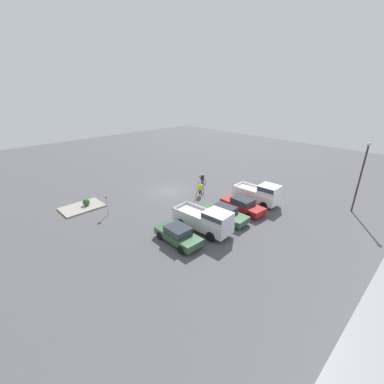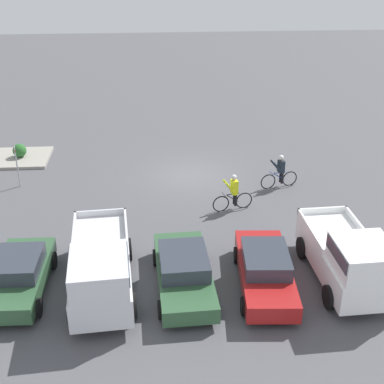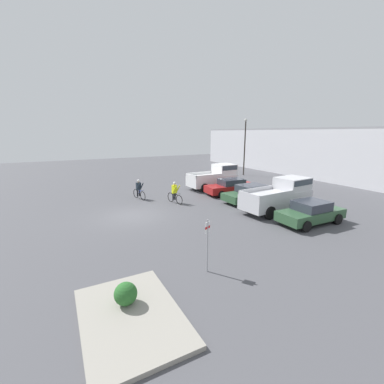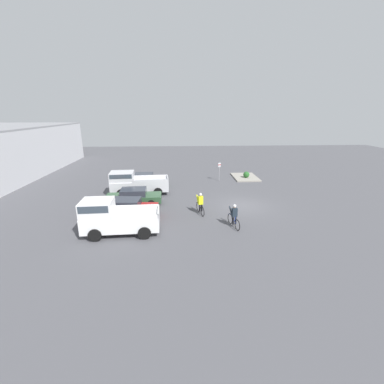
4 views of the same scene
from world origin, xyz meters
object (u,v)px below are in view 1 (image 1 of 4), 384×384
at_px(pickup_truck_1, 206,220).
at_px(cyclist_1, 202,180).
at_px(cyclist_0, 200,189).
at_px(lamppost, 361,173).
at_px(sedan_1, 224,213).
at_px(sedan_0, 242,205).
at_px(shrub, 86,202).
at_px(fire_lane_sign, 107,203).
at_px(sedan_2, 178,235).
at_px(pickup_truck_0, 260,193).

relative_size(pickup_truck_1, cyclist_1, 2.99).
height_order(cyclist_0, cyclist_1, cyclist_0).
bearing_deg(lamppost, sedan_1, -36.40).
height_order(sedan_0, shrub, sedan_0).
distance_m(fire_lane_sign, shrub, 3.54).
height_order(sedan_0, sedan_2, sedan_2).
distance_m(pickup_truck_1, fire_lane_sign, 10.02).
distance_m(sedan_2, shrub, 12.05).
distance_m(pickup_truck_1, sedan_2, 2.91).
height_order(sedan_1, lamppost, lamppost).
relative_size(sedan_0, cyclist_1, 2.56).
xyz_separation_m(pickup_truck_1, sedan_2, (2.84, -0.46, -0.47)).
relative_size(sedan_1, fire_lane_sign, 2.18).
bearing_deg(sedan_2, lamppost, 153.69).
distance_m(pickup_truck_0, cyclist_0, 6.66).
height_order(sedan_2, cyclist_1, cyclist_1).
relative_size(sedan_2, shrub, 5.91).
relative_size(cyclist_1, fire_lane_sign, 0.85).
distance_m(sedan_0, pickup_truck_1, 5.59).
bearing_deg(fire_lane_sign, cyclist_0, 163.02).
bearing_deg(sedan_2, cyclist_0, -146.40).
xyz_separation_m(cyclist_0, cyclist_1, (-2.53, -2.10, -0.02)).
bearing_deg(fire_lane_sign, lamppost, 137.80).
xyz_separation_m(pickup_truck_1, cyclist_1, (-7.78, -7.94, -0.36)).
height_order(pickup_truck_1, shrub, pickup_truck_1).
bearing_deg(pickup_truck_0, fire_lane_sign, -34.25).
bearing_deg(fire_lane_sign, sedan_0, 139.71).
bearing_deg(lamppost, sedan_0, -44.50).
xyz_separation_m(fire_lane_sign, shrub, (0.69, -3.38, -0.82)).
bearing_deg(sedan_0, lamppost, 135.50).
bearing_deg(pickup_truck_0, shrub, -41.74).
distance_m(cyclist_0, lamppost, 16.12).
xyz_separation_m(cyclist_1, lamppost, (-5.72, 15.55, 3.31)).
height_order(pickup_truck_0, cyclist_1, pickup_truck_0).
bearing_deg(sedan_0, pickup_truck_1, 1.89).
xyz_separation_m(cyclist_1, shrub, (13.14, -4.30, -0.30)).
bearing_deg(pickup_truck_1, cyclist_1, -134.42).
bearing_deg(pickup_truck_1, fire_lane_sign, -62.20).
height_order(cyclist_1, fire_lane_sign, fire_lane_sign).
xyz_separation_m(sedan_1, shrub, (8.13, -11.94, -0.17)).
xyz_separation_m(sedan_0, cyclist_0, (0.32, -5.65, 0.13)).
bearing_deg(sedan_2, pickup_truck_1, 170.72).
height_order(pickup_truck_0, sedan_2, pickup_truck_0).
bearing_deg(cyclist_0, cyclist_1, -140.27).
bearing_deg(sedan_2, fire_lane_sign, -77.67).
bearing_deg(cyclist_0, sedan_2, 33.60).
distance_m(cyclist_1, fire_lane_sign, 12.49).
xyz_separation_m(pickup_truck_0, lamppost, (-5.11, 7.59, 2.93)).
xyz_separation_m(pickup_truck_0, cyclist_0, (3.14, -5.86, -0.36)).
bearing_deg(cyclist_1, cyclist_0, 39.73).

